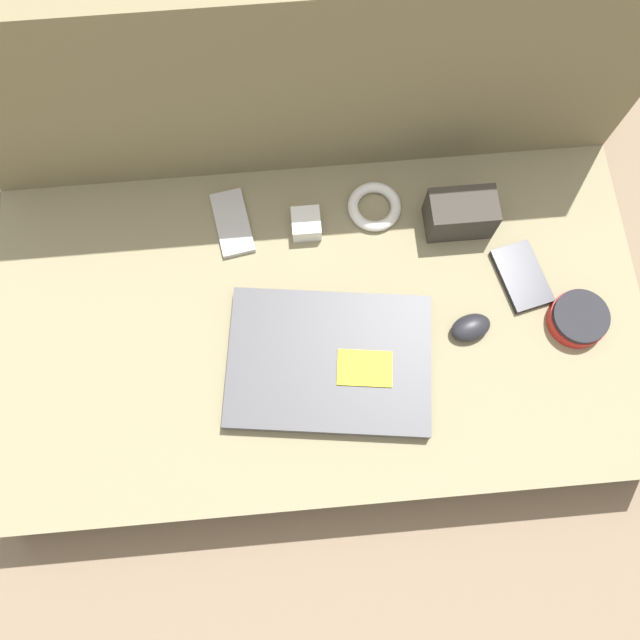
% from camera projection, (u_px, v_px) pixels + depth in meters
% --- Properties ---
extents(ground_plane, '(8.00, 8.00, 0.00)m').
position_uv_depth(ground_plane, '(320.00, 345.00, 1.21)').
color(ground_plane, '#7A6651').
extents(couch_seat, '(1.12, 0.61, 0.15)m').
position_uv_depth(couch_seat, '(320.00, 335.00, 1.14)').
color(couch_seat, '#847A5B').
rests_on(couch_seat, ground_plane).
extents(couch_backrest, '(1.12, 0.20, 0.54)m').
position_uv_depth(couch_backrest, '(300.00, 78.00, 1.07)').
color(couch_backrest, '#756B4C').
rests_on(couch_backrest, ground_plane).
extents(laptop, '(0.36, 0.28, 0.03)m').
position_uv_depth(laptop, '(329.00, 361.00, 1.04)').
color(laptop, '#47474C').
rests_on(laptop, couch_seat).
extents(computer_mouse, '(0.08, 0.06, 0.03)m').
position_uv_depth(computer_mouse, '(471.00, 327.00, 1.05)').
color(computer_mouse, black).
rests_on(computer_mouse, couch_seat).
extents(speaker_puck, '(0.10, 0.10, 0.03)m').
position_uv_depth(speaker_puck, '(578.00, 318.00, 1.05)').
color(speaker_puck, red).
rests_on(speaker_puck, couch_seat).
extents(phone_silver, '(0.10, 0.13, 0.01)m').
position_uv_depth(phone_silver, '(522.00, 276.00, 1.09)').
color(phone_silver, black).
rests_on(phone_silver, couch_seat).
extents(phone_black, '(0.08, 0.13, 0.01)m').
position_uv_depth(phone_black, '(232.00, 223.00, 1.12)').
color(phone_black, '#B7B7BC').
rests_on(phone_black, couch_seat).
extents(camera_pouch, '(0.12, 0.07, 0.07)m').
position_uv_depth(camera_pouch, '(460.00, 214.00, 1.09)').
color(camera_pouch, '#38332D').
rests_on(camera_pouch, couch_seat).
extents(charger_brick, '(0.05, 0.05, 0.03)m').
position_uv_depth(charger_brick, '(306.00, 224.00, 1.10)').
color(charger_brick, silver).
rests_on(charger_brick, couch_seat).
extents(cable_coil, '(0.10, 0.10, 0.02)m').
position_uv_depth(cable_coil, '(374.00, 207.00, 1.12)').
color(cable_coil, white).
rests_on(cable_coil, couch_seat).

